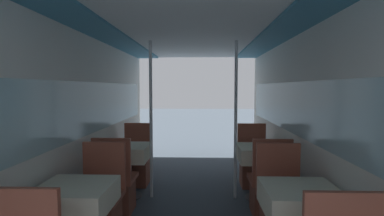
{
  "coord_description": "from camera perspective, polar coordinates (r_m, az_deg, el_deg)",
  "views": [
    {
      "loc": [
        0.13,
        -1.53,
        1.53
      ],
      "look_at": [
        -0.03,
        2.84,
        1.23
      ],
      "focal_mm": 28.0,
      "sensor_mm": 36.0,
      "label": 1
    }
  ],
  "objects": [
    {
      "name": "support_pole_left_1",
      "position": [
        4.17,
        -7.82,
        -2.31
      ],
      "size": [
        0.04,
        0.04,
        2.17
      ],
      "color": "silver",
      "rests_on": "ground_plane"
    },
    {
      "name": "support_pole_right_1",
      "position": [
        4.13,
        8.32,
        -2.37
      ],
      "size": [
        0.04,
        0.04,
        2.17
      ],
      "color": "silver",
      "rests_on": "ground_plane"
    },
    {
      "name": "chair_right_far_1",
      "position": [
        4.86,
        11.54,
        -11.0
      ],
      "size": [
        0.45,
        0.45,
        0.96
      ],
      "rotation": [
        0.0,
        0.0,
        3.14
      ],
      "color": "brown",
      "rests_on": "ground_plane"
    },
    {
      "name": "ceiling_panel",
      "position": [
        3.45,
        -0.16,
        15.21
      ],
      "size": [
        2.59,
        6.5,
        0.07
      ],
      "color": "silver",
      "rests_on": "wall_left"
    },
    {
      "name": "dining_table_right_1",
      "position": [
        4.27,
        12.83,
        -8.92
      ],
      "size": [
        0.59,
        0.59,
        0.73
      ],
      "color": "#4C4C51",
      "rests_on": "ground_plane"
    },
    {
      "name": "chair_right_far_0",
      "position": [
        3.28,
        16.7,
        -18.54
      ],
      "size": [
        0.45,
        0.45,
        0.96
      ],
      "rotation": [
        0.0,
        0.0,
        3.14
      ],
      "color": "brown",
      "rests_on": "ground_plane"
    },
    {
      "name": "chair_right_near_1",
      "position": [
        3.83,
        14.35,
        -15.18
      ],
      "size": [
        0.45,
        0.45,
        0.96
      ],
      "color": "brown",
      "rests_on": "ground_plane"
    },
    {
      "name": "chair_left_far_0",
      "position": [
        3.36,
        -17.24,
        -18.05
      ],
      "size": [
        0.45,
        0.45,
        0.96
      ],
      "rotation": [
        0.0,
        0.0,
        3.14
      ],
      "color": "brown",
      "rests_on": "ground_plane"
    },
    {
      "name": "dining_table_right_0",
      "position": [
        2.68,
        19.94,
        -16.86
      ],
      "size": [
        0.59,
        0.59,
        0.73
      ],
      "color": "#4C4C51",
      "rests_on": "ground_plane"
    },
    {
      "name": "wall_right",
      "position": [
        3.6,
        20.93,
        -3.07
      ],
      "size": [
        0.05,
        6.5,
        2.17
      ],
      "color": "silver",
      "rests_on": "ground_plane"
    },
    {
      "name": "chair_left_far_1",
      "position": [
        4.91,
        -10.57,
        -10.84
      ],
      "size": [
        0.45,
        0.45,
        0.96
      ],
      "rotation": [
        0.0,
        0.0,
        3.14
      ],
      "color": "brown",
      "rests_on": "ground_plane"
    },
    {
      "name": "dining_table_left_1",
      "position": [
        4.32,
        -12.23,
        -8.75
      ],
      "size": [
        0.59,
        0.59,
        0.73
      ],
      "color": "#4C4C51",
      "rests_on": "ground_plane"
    },
    {
      "name": "chair_left_near_1",
      "position": [
        3.89,
        -14.22,
        -14.87
      ],
      "size": [
        0.45,
        0.45,
        0.96
      ],
      "color": "brown",
      "rests_on": "ground_plane"
    },
    {
      "name": "wall_left",
      "position": [
        3.7,
        -20.69,
        -2.9
      ],
      "size": [
        0.05,
        6.5,
        2.17
      ],
      "color": "silver",
      "rests_on": "ground_plane"
    },
    {
      "name": "dining_table_left_0",
      "position": [
        2.77,
        -21.28,
        -16.22
      ],
      "size": [
        0.59,
        0.59,
        0.73
      ],
      "color": "#4C4C51",
      "rests_on": "ground_plane"
    }
  ]
}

